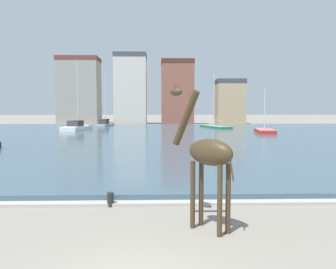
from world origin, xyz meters
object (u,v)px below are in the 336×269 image
at_px(giraffe_statue, 207,155).
at_px(sailboat_green, 213,127).
at_px(sailboat_red, 264,132).
at_px(sailboat_grey, 106,125).
at_px(sailboat_white, 78,128).
at_px(mooring_bollard, 110,200).

height_order(giraffe_statue, sailboat_green, sailboat_green).
relative_size(giraffe_statue, sailboat_green, 0.50).
height_order(sailboat_red, sailboat_grey, sailboat_grey).
distance_m(giraffe_statue, sailboat_white, 41.84).
height_order(sailboat_green, sailboat_red, sailboat_green).
bearing_deg(sailboat_white, giraffe_statue, -73.01).
distance_m(sailboat_red, sailboat_grey, 27.13).
relative_size(sailboat_red, sailboat_grey, 0.65).
height_order(giraffe_statue, sailboat_white, sailboat_white).
bearing_deg(sailboat_red, giraffe_statue, -108.97).
bearing_deg(mooring_bollard, giraffe_statue, -39.16).
bearing_deg(sailboat_white, sailboat_green, 16.52).
xyz_separation_m(sailboat_red, sailboat_grey, (-21.78, 16.17, 0.13)).
xyz_separation_m(giraffe_statue, sailboat_grey, (-9.97, 50.56, -1.63)).
xyz_separation_m(giraffe_statue, sailboat_red, (11.82, 34.38, -1.75)).
bearing_deg(giraffe_statue, sailboat_green, 80.98).
bearing_deg(giraffe_statue, sailboat_grey, 101.15).
relative_size(sailboat_green, mooring_bollard, 16.77).
relative_size(giraffe_statue, sailboat_red, 0.69).
relative_size(giraffe_statue, sailboat_white, 0.44).
xyz_separation_m(sailboat_green, sailboat_grey, (-17.23, 4.79, 0.18)).
xyz_separation_m(sailboat_green, sailboat_red, (4.56, -11.39, 0.06)).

